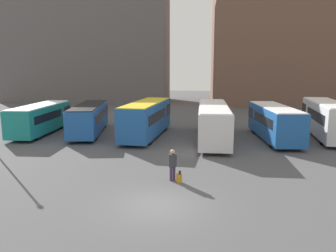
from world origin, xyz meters
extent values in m
plane|color=#4C4C4F|center=(0.00, 0.00, 0.00)|extent=(160.00, 160.00, 0.00)
cube|color=#5B5656|center=(-20.04, 49.13, 11.93)|extent=(31.42, 11.20, 23.87)
cube|color=brown|center=(18.33, 49.13, 14.12)|extent=(27.99, 17.47, 28.24)
cube|color=#19847F|center=(-13.82, 16.25, 1.53)|extent=(2.69, 9.44, 2.51)
cube|color=black|center=(-13.89, 20.10, 1.85)|extent=(2.59, 1.78, 0.95)
cube|color=black|center=(-13.81, 15.41, 1.85)|extent=(2.66, 6.06, 0.75)
cube|color=white|center=(-13.82, 16.25, 2.83)|extent=(2.48, 9.25, 0.08)
cylinder|color=black|center=(-13.88, 19.16, 0.51)|extent=(2.44, 1.07, 1.02)
cylinder|color=black|center=(-13.77, 13.34, 0.51)|extent=(2.44, 1.07, 1.02)
cube|color=#1E56A3|center=(-9.00, 16.66, 1.55)|extent=(4.01, 10.31, 2.50)
cube|color=black|center=(-9.63, 20.73, 1.86)|extent=(2.78, 2.22, 0.95)
cube|color=black|center=(-8.86, 15.77, 1.86)|extent=(3.48, 6.74, 0.75)
cube|color=black|center=(-9.00, 16.66, 2.84)|extent=(3.78, 10.09, 0.08)
cylinder|color=black|center=(-9.48, 19.74, 0.54)|extent=(2.53, 1.44, 1.08)
cylinder|color=black|center=(-8.52, 13.58, 0.54)|extent=(2.53, 1.44, 1.08)
cube|color=#1E56A3|center=(-3.08, 15.68, 1.75)|extent=(3.63, 10.27, 2.93)
cube|color=black|center=(-2.64, 19.77, 2.12)|extent=(2.81, 2.12, 1.11)
cube|color=black|center=(-3.17, 14.78, 2.12)|extent=(3.28, 6.67, 0.88)
cube|color=yellow|center=(-3.08, 15.68, 3.26)|extent=(3.41, 10.04, 0.08)
cylinder|color=black|center=(-2.75, 18.77, 0.53)|extent=(2.58, 1.31, 1.05)
cylinder|color=black|center=(-3.40, 12.58, 0.53)|extent=(2.58, 1.31, 1.05)
cube|color=silver|center=(3.16, 14.77, 1.70)|extent=(2.70, 11.83, 2.82)
cube|color=black|center=(3.21, 19.61, 2.05)|extent=(2.64, 2.19, 1.07)
cube|color=black|center=(3.15, 13.71, 2.05)|extent=(2.68, 7.58, 0.84)
cube|color=white|center=(3.16, 14.77, 3.15)|extent=(2.49, 11.59, 0.08)
cylinder|color=black|center=(3.20, 18.43, 0.53)|extent=(2.48, 1.08, 1.06)
cylinder|color=black|center=(3.12, 11.11, 0.53)|extent=(2.48, 1.08, 1.06)
cube|color=#1E56A3|center=(8.68, 15.40, 1.64)|extent=(3.22, 9.71, 2.70)
cube|color=black|center=(8.41, 19.31, 1.97)|extent=(2.71, 1.94, 1.02)
cube|color=black|center=(8.75, 14.55, 1.97)|extent=(3.01, 6.28, 0.81)
cube|color=white|center=(8.68, 15.40, 3.02)|extent=(3.00, 9.50, 0.08)
cylinder|color=black|center=(8.48, 18.36, 0.52)|extent=(2.52, 1.21, 1.04)
cylinder|color=black|center=(8.89, 12.45, 0.52)|extent=(2.52, 1.21, 1.04)
cube|color=silver|center=(13.82, 16.93, 1.79)|extent=(3.68, 10.87, 2.97)
cube|color=black|center=(14.31, 21.27, 2.16)|extent=(2.75, 2.23, 1.13)
cube|color=black|center=(13.72, 15.98, 2.16)|extent=(3.28, 7.06, 0.89)
cube|color=white|center=(13.82, 16.93, 3.31)|extent=(3.46, 10.64, 0.08)
cylinder|color=black|center=(14.19, 20.21, 0.55)|extent=(2.51, 1.36, 1.10)
cylinder|color=black|center=(13.45, 13.65, 0.55)|extent=(2.51, 1.36, 1.10)
cylinder|color=#382D4C|center=(0.30, 3.53, 0.42)|extent=(0.22, 0.22, 0.85)
cylinder|color=#382D4C|center=(0.47, 3.60, 0.42)|extent=(0.22, 0.22, 0.85)
cylinder|color=#2D2D33|center=(0.38, 3.56, 1.22)|extent=(0.63, 0.63, 0.74)
sphere|color=tan|center=(0.38, 3.56, 1.73)|extent=(0.28, 0.28, 0.28)
cube|color=#B27A1E|center=(0.79, 3.24, 0.25)|extent=(0.35, 0.39, 0.51)
cube|color=black|center=(0.83, 3.14, 0.62)|extent=(0.13, 0.07, 0.23)
camera|label=1|loc=(1.83, -14.59, 6.46)|focal=35.00mm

